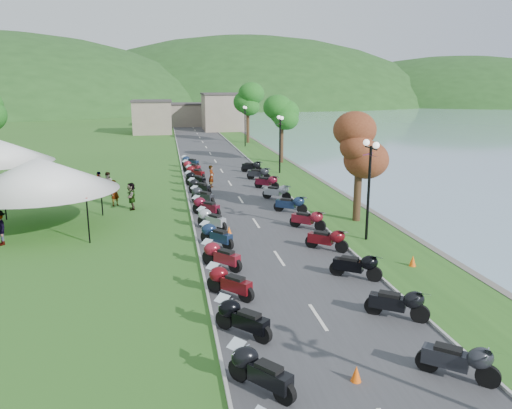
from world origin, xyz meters
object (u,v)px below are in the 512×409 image
vendor_tent_main (41,194)px  pedestrian_b (109,195)px  pedestrian_c (1,245)px  pedestrian_a (116,206)px

vendor_tent_main → pedestrian_b: (2.45, 8.55, -2.00)m
pedestrian_c → vendor_tent_main: bearing=116.1°
vendor_tent_main → pedestrian_a: 6.41m
vendor_tent_main → pedestrian_b: 9.12m
vendor_tent_main → pedestrian_c: size_ratio=3.06×
pedestrian_a → pedestrian_b: pedestrian_a is taller
vendor_tent_main → pedestrian_a: bearing=57.6°
pedestrian_a → pedestrian_c: (-4.80, -7.45, 0.00)m
vendor_tent_main → pedestrian_c: bearing=-123.6°
pedestrian_b → pedestrian_c: bearing=80.7°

